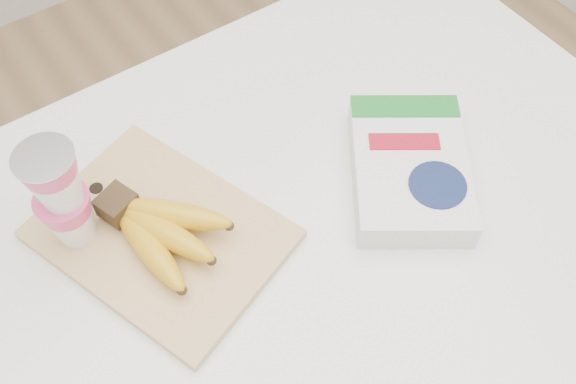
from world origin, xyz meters
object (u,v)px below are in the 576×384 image
object	(u,v)px
cutting_board	(161,234)
cereal_box	(409,168)
table	(270,384)
bananas	(159,229)
yogurt_stack	(61,195)

from	to	relation	value
cutting_board	cereal_box	distance (m)	0.37
table	cutting_board	distance (m)	0.54
bananas	yogurt_stack	bearing A→B (deg)	141.42
table	yogurt_stack	distance (m)	0.67
bananas	cereal_box	xyz separation A→B (m)	(0.36, -0.11, -0.01)
cutting_board	cereal_box	xyz separation A→B (m)	(0.35, -0.12, 0.02)
table	cereal_box	world-z (taller)	cereal_box
cutting_board	yogurt_stack	world-z (taller)	yogurt_stack
table	bananas	distance (m)	0.56
table	yogurt_stack	world-z (taller)	yogurt_stack
yogurt_stack	table	bearing A→B (deg)	-45.13
table	cereal_box	xyz separation A→B (m)	(0.26, 0.00, 0.53)
table	cereal_box	bearing A→B (deg)	0.58
table	yogurt_stack	xyz separation A→B (m)	(-0.18, 0.18, 0.62)
cereal_box	cutting_board	bearing A→B (deg)	-164.28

